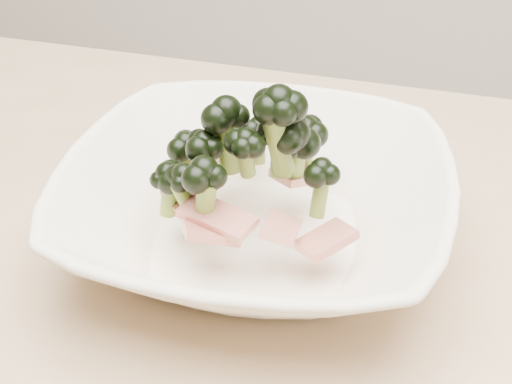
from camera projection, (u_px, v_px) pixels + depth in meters
The scene contains 1 object.
broccoli_dish at pixel (255, 200), 0.56m from camera, with size 0.33×0.33×0.14m.
Camera 1 is at (0.08, -0.37, 1.11)m, focal length 50.00 mm.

